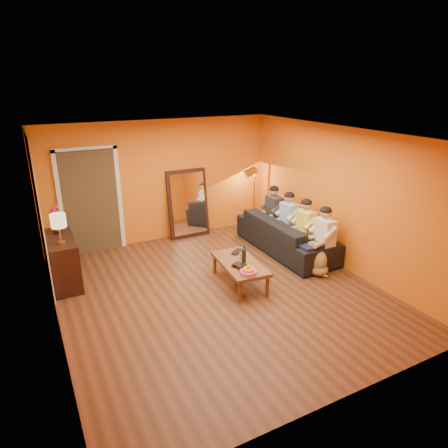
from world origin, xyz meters
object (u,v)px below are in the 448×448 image
dog (317,258)px  person_far_left (324,238)px  mirror_frame (188,204)px  laptop (239,252)px  person_mid_left (305,229)px  coffee_table (240,273)px  person_far_right (274,213)px  sofa (286,235)px  floor_lamp (254,199)px  tumbler (242,255)px  sideboard (63,260)px  person_mid_right (289,220)px  vase (57,228)px  wine_bottle (244,254)px  table_lamp (59,229)px

dog → person_far_left: (0.24, 0.12, 0.30)m
mirror_frame → laptop: size_ratio=5.14×
dog → person_mid_left: bearing=76.2°
coffee_table → person_far_right: size_ratio=1.00×
sofa → floor_lamp: bearing=-4.0°
mirror_frame → coffee_table: mirror_frame is taller
dog → person_far_right: 1.81m
tumbler → laptop: 0.24m
person_mid_left → person_far_right: same height
sideboard → tumbler: (2.81, -1.34, 0.05)m
person_mid_right → person_far_right: same height
person_mid_left → tumbler: (-1.56, -0.25, -0.14)m
person_far_left → person_mid_left: 0.55m
mirror_frame → person_far_right: 1.91m
floor_lamp → vase: bearing=-166.7°
mirror_frame → sideboard: (-2.79, -1.08, -0.34)m
mirror_frame → person_mid_left: (1.58, -2.16, -0.15)m
person_far_left → laptop: (-1.50, 0.53, -0.18)m
sofa → floor_lamp: 1.48m
wine_bottle → sideboard: bearing=151.2°
sofa → tumbler: bearing=116.1°
table_lamp → person_mid_right: size_ratio=0.42×
sideboard → person_far_left: size_ratio=0.97×
sofa → person_far_right: 0.71m
wine_bottle → laptop: size_ratio=1.05×
sideboard → person_mid_left: person_mid_left is taller
person_mid_right → wine_bottle: (-1.63, -0.97, -0.03)m
mirror_frame → sideboard: bearing=-158.8°
tumbler → table_lamp: bearing=159.7°
sideboard → wine_bottle: size_ratio=3.81×
sofa → dog: sofa is taller
tumbler → vase: size_ratio=0.64×
sofa → wine_bottle: wine_bottle is taller
coffee_table → laptop: 0.45m
person_far_left → person_mid_left: same height
person_mid_left → laptop: 1.52m
dog → tumbler: bearing=168.1°
table_lamp → dog: table_lamp is taller
person_far_left → person_mid_right: same height
person_mid_right → sofa: bearing=-142.4°
mirror_frame → table_lamp: 3.13m
table_lamp → floor_lamp: (4.34, 1.10, -0.39)m
table_lamp → tumbler: 3.06m
sofa → sideboard: bearing=81.5°
dog → wine_bottle: wine_bottle is taller
person_mid_left → tumbler: person_mid_left is taller
mirror_frame → sofa: mirror_frame is taller
person_mid_right → wine_bottle: bearing=-149.2°
sofa → vase: (-4.24, 0.88, 0.58)m
sideboard → person_far_right: person_far_right is taller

